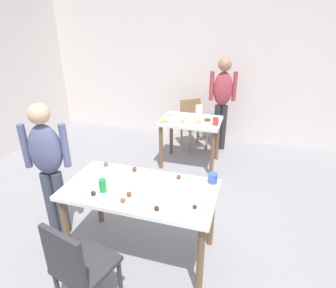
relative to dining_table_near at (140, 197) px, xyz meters
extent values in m
plane|color=gray|center=(0.10, 0.06, -0.65)|extent=(6.40, 6.40, 0.00)
cube|color=silver|center=(0.10, 3.26, 0.65)|extent=(6.40, 0.10, 2.60)
cube|color=white|center=(0.00, 0.00, 0.08)|extent=(1.39, 0.72, 0.04)
cylinder|color=brown|center=(-0.63, -0.30, -0.30)|extent=(0.06, 0.06, 0.71)
cylinder|color=brown|center=(0.63, -0.30, -0.30)|extent=(0.06, 0.06, 0.71)
cylinder|color=brown|center=(-0.63, 0.30, -0.30)|extent=(0.06, 0.06, 0.71)
cylinder|color=brown|center=(0.63, 0.30, -0.30)|extent=(0.06, 0.06, 0.71)
cube|color=silver|center=(0.03, 2.01, 0.08)|extent=(0.91, 0.68, 0.04)
cylinder|color=brown|center=(-0.36, 1.72, -0.30)|extent=(0.06, 0.06, 0.71)
cylinder|color=brown|center=(0.43, 1.72, -0.30)|extent=(0.06, 0.06, 0.71)
cylinder|color=brown|center=(-0.36, 2.29, -0.30)|extent=(0.06, 0.06, 0.71)
cylinder|color=brown|center=(0.43, 2.29, -0.30)|extent=(0.06, 0.06, 0.71)
cube|color=#2D2D33|center=(-0.19, -0.66, -0.22)|extent=(0.49, 0.49, 0.04)
cube|color=#2D2D33|center=(-0.23, -0.83, 0.01)|extent=(0.38, 0.13, 0.42)
cylinder|color=#2D2D33|center=(-0.31, -0.45, -0.45)|extent=(0.04, 0.04, 0.41)
cylinder|color=#2D2D33|center=(0.02, -0.54, -0.45)|extent=(0.04, 0.04, 0.41)
cube|color=olive|center=(-0.03, 2.63, -0.22)|extent=(0.56, 0.56, 0.04)
cube|color=olive|center=(-0.15, 2.77, 0.01)|extent=(0.32, 0.27, 0.42)
cylinder|color=olive|center=(0.21, 2.60, -0.45)|extent=(0.04, 0.04, 0.41)
cylinder|color=olive|center=(-0.06, 2.39, -0.45)|extent=(0.04, 0.04, 0.41)
cylinder|color=olive|center=(-0.01, 2.87, -0.45)|extent=(0.04, 0.04, 0.41)
cylinder|color=olive|center=(-0.27, 2.65, -0.45)|extent=(0.04, 0.04, 0.41)
cylinder|color=#383D4C|center=(-1.03, -0.01, -0.28)|extent=(0.11, 0.11, 0.74)
cylinder|color=#383D4C|center=(-0.92, 0.02, -0.28)|extent=(0.11, 0.11, 0.74)
ellipsoid|color=#4C5175|center=(-0.97, 0.01, 0.35)|extent=(0.37, 0.29, 0.52)
sphere|color=tan|center=(-0.97, 0.01, 0.71)|extent=(0.20, 0.20, 0.20)
cylinder|color=#4C5175|center=(-1.15, -0.05, 0.39)|extent=(0.09, 0.09, 0.45)
cylinder|color=#4C5175|center=(-0.79, 0.07, 0.39)|extent=(0.09, 0.09, 0.45)
cylinder|color=#28282D|center=(0.46, 2.74, -0.25)|extent=(0.11, 0.11, 0.81)
cylinder|color=#28282D|center=(0.35, 2.72, -0.25)|extent=(0.11, 0.11, 0.81)
ellipsoid|color=#9E3842|center=(0.40, 2.73, 0.44)|extent=(0.35, 0.26, 0.57)
sphere|color=#997051|center=(0.40, 2.73, 0.84)|extent=(0.22, 0.22, 0.22)
cylinder|color=#9E3842|center=(0.59, 2.77, 0.49)|extent=(0.08, 0.08, 0.49)
cylinder|color=#9E3842|center=(0.22, 2.69, 0.49)|extent=(0.08, 0.08, 0.49)
cylinder|color=white|center=(-0.06, 0.02, 0.13)|extent=(0.18, 0.18, 0.07)
cylinder|color=#198438|center=(-0.29, -0.14, 0.16)|extent=(0.07, 0.07, 0.12)
cube|color=silver|center=(0.09, 0.21, 0.10)|extent=(0.17, 0.02, 0.01)
cylinder|color=#3351B2|center=(0.62, 0.29, 0.14)|extent=(0.09, 0.09, 0.10)
sphere|color=brown|center=(-0.50, 0.29, 0.12)|extent=(0.05, 0.05, 0.05)
sphere|color=#3D2319|center=(0.54, -0.15, 0.12)|extent=(0.04, 0.04, 0.04)
sphere|color=brown|center=(-0.17, 0.28, 0.12)|extent=(0.05, 0.05, 0.05)
sphere|color=brown|center=(0.30, 0.26, 0.12)|extent=(0.05, 0.05, 0.05)
sphere|color=brown|center=(-0.06, -0.24, 0.12)|extent=(0.04, 0.04, 0.04)
sphere|color=#3D2319|center=(0.25, -0.27, 0.12)|extent=(0.04, 0.04, 0.04)
sphere|color=#3D2319|center=(-0.35, -0.22, 0.12)|extent=(0.05, 0.05, 0.05)
sphere|color=brown|center=(-0.04, -0.15, 0.12)|extent=(0.05, 0.05, 0.05)
cylinder|color=white|center=(0.13, 2.11, 0.20)|extent=(0.10, 0.10, 0.21)
cylinder|color=red|center=(0.42, 1.88, 0.15)|extent=(0.08, 0.08, 0.11)
cylinder|color=white|center=(0.01, 1.80, 0.14)|extent=(0.08, 0.08, 0.10)
torus|color=pink|center=(-0.34, 2.14, 0.11)|extent=(0.11, 0.11, 0.03)
torus|color=gold|center=(-0.06, 1.89, 0.11)|extent=(0.10, 0.10, 0.03)
torus|color=gold|center=(-0.33, 1.79, 0.11)|extent=(0.12, 0.12, 0.04)
torus|color=brown|center=(0.28, 2.04, 0.11)|extent=(0.10, 0.10, 0.03)
torus|color=white|center=(-0.21, 1.81, 0.11)|extent=(0.12, 0.12, 0.04)
torus|color=gold|center=(0.16, 1.91, 0.11)|extent=(0.10, 0.10, 0.03)
camera|label=1|loc=(0.88, -2.01, 1.51)|focal=30.07mm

